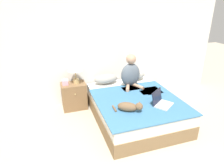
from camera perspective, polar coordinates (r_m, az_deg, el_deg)
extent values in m
cube|color=silver|center=(4.40, -4.92, 10.34)|extent=(6.03, 0.05, 2.55)
cube|color=brown|center=(4.06, 6.28, -8.28)|extent=(1.51, 1.94, 0.26)
cube|color=silver|center=(3.95, 6.42, -5.38)|extent=(1.49, 1.91, 0.20)
cube|color=teal|center=(3.74, 7.72, -5.19)|extent=(1.55, 1.55, 0.02)
cube|color=silver|center=(4.23, 5.52, -1.54)|extent=(0.38, 0.21, 0.01)
cube|color=silver|center=(4.19, 11.38, -2.13)|extent=(0.35, 0.35, 0.01)
cube|color=silver|center=(4.11, 10.20, -2.56)|extent=(0.30, 0.21, 0.01)
ellipsoid|color=gray|center=(4.42, -1.75, 1.20)|extent=(0.52, 0.27, 0.21)
ellipsoid|color=gray|center=(4.65, 6.29, 2.16)|extent=(0.52, 0.27, 0.21)
ellipsoid|color=slate|center=(4.25, 5.30, 2.35)|extent=(0.42, 0.23, 0.51)
sphere|color=tan|center=(4.14, 5.47, 6.83)|extent=(0.21, 0.21, 0.21)
cylinder|color=tan|center=(4.17, 4.53, -1.29)|extent=(0.19, 0.29, 0.07)
cylinder|color=tan|center=(4.26, 7.38, -0.89)|extent=(0.19, 0.29, 0.07)
ellipsoid|color=brown|center=(3.36, 4.45, -6.78)|extent=(0.37, 0.31, 0.16)
sphere|color=brown|center=(3.33, 7.74, -6.67)|extent=(0.13, 0.13, 0.13)
cone|color=brown|center=(3.33, 7.85, -5.65)|extent=(0.06, 0.06, 0.06)
cone|color=brown|center=(3.27, 7.73, -6.23)|extent=(0.06, 0.06, 0.06)
cylinder|color=brown|center=(3.42, 0.67, -7.28)|extent=(0.04, 0.19, 0.03)
cube|color=#B7B7BC|center=(3.66, 14.62, -6.11)|extent=(0.42, 0.39, 0.02)
cube|color=black|center=(3.65, 12.73, -3.78)|extent=(0.31, 0.25, 0.24)
cube|color=brown|center=(4.40, -10.76, -3.67)|extent=(0.51, 0.36, 0.58)
sphere|color=tan|center=(4.17, -10.51, -3.22)|extent=(0.03, 0.03, 0.03)
cylinder|color=tan|center=(4.26, -10.20, 0.50)|extent=(0.13, 0.13, 0.10)
cylinder|color=tan|center=(4.21, -10.34, 2.34)|extent=(0.02, 0.02, 0.19)
cone|color=white|center=(4.15, -10.51, 4.65)|extent=(0.31, 0.31, 0.17)
cube|color=#E09EB2|center=(4.24, -13.26, 0.19)|extent=(0.12, 0.12, 0.11)
ellipsoid|color=white|center=(4.22, -13.34, 1.07)|extent=(0.06, 0.04, 0.03)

